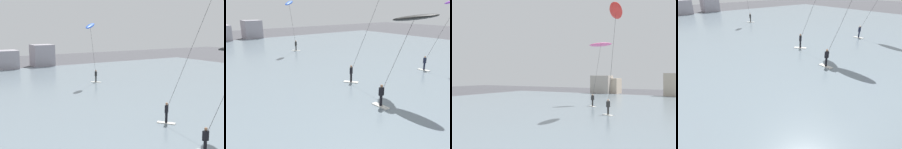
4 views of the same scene
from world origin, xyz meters
The scene contains 1 object.
water_bay centered at (0.00, 30.17, 0.05)m, with size 84.00×52.00×0.10m, color slate.
Camera 4 is at (-9.62, 2.27, 7.03)m, focal length 31.65 mm.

